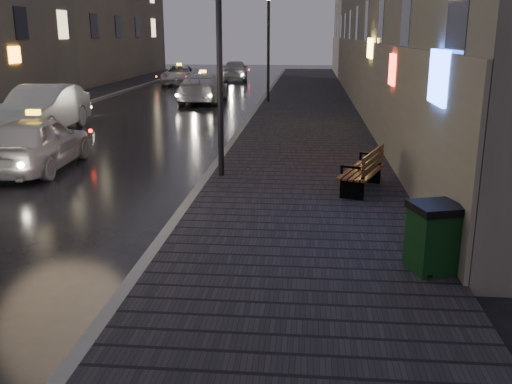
% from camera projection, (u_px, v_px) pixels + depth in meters
% --- Properties ---
extents(ground, '(120.00, 120.00, 0.00)m').
position_uv_depth(ground, '(37.00, 279.00, 8.44)').
color(ground, black).
rests_on(ground, ground).
extents(sidewalk, '(4.60, 58.00, 0.15)m').
position_uv_depth(sidewalk, '(308.00, 105.00, 28.22)').
color(sidewalk, black).
rests_on(sidewalk, ground).
extents(curb, '(0.20, 58.00, 0.15)m').
position_uv_depth(curb, '(260.00, 105.00, 28.43)').
color(curb, slate).
rests_on(curb, ground).
extents(sidewalk_far, '(2.40, 58.00, 0.15)m').
position_uv_depth(sidewalk_far, '(63.00, 103.00, 29.33)').
color(sidewalk_far, black).
rests_on(sidewalk_far, ground).
extents(curb_far, '(0.20, 58.00, 0.15)m').
position_uv_depth(curb_far, '(87.00, 103.00, 29.22)').
color(curb_far, slate).
rests_on(curb_far, ground).
extents(building_far_c, '(6.00, 22.00, 11.00)m').
position_uv_depth(building_far_c, '(92.00, 8.00, 45.57)').
color(building_far_c, '#6B6051').
rests_on(building_far_c, ground).
extents(lamp_near, '(0.36, 0.36, 5.28)m').
position_uv_depth(lamp_near, '(219.00, 34.00, 13.09)').
color(lamp_near, black).
rests_on(lamp_near, sidewalk).
extents(lamp_far, '(0.36, 0.36, 5.28)m').
position_uv_depth(lamp_far, '(268.00, 34.00, 28.44)').
color(lamp_far, black).
rests_on(lamp_far, sidewalk).
extents(bench, '(1.20, 1.92, 0.93)m').
position_uv_depth(bench, '(365.00, 170.00, 12.48)').
color(bench, black).
rests_on(bench, sidewalk).
extents(trash_bin, '(0.83, 0.83, 1.01)m').
position_uv_depth(trash_bin, '(434.00, 237.00, 8.26)').
color(trash_bin, black).
rests_on(trash_bin, sidewalk).
extents(taxi_near, '(1.92, 4.35, 1.46)m').
position_uv_depth(taxi_near, '(36.00, 143.00, 15.04)').
color(taxi_near, '#B8B8BF').
rests_on(taxi_near, ground).
extents(car_left_mid, '(2.01, 5.25, 1.71)m').
position_uv_depth(car_left_mid, '(43.00, 109.00, 20.68)').
color(car_left_mid, '#ABABB3').
rests_on(car_left_mid, ground).
extents(taxi_mid, '(2.16, 5.27, 1.53)m').
position_uv_depth(taxi_mid, '(203.00, 87.00, 30.02)').
color(taxi_mid, silver).
rests_on(taxi_mid, ground).
extents(taxi_far, '(2.68, 5.01, 1.34)m').
position_uv_depth(taxi_far, '(179.00, 75.00, 40.68)').
color(taxi_far, silver).
rests_on(taxi_far, ground).
extents(car_far, '(2.36, 4.83, 1.59)m').
position_uv_depth(car_far, '(235.00, 70.00, 43.65)').
color(car_far, '#9999A0').
rests_on(car_far, ground).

